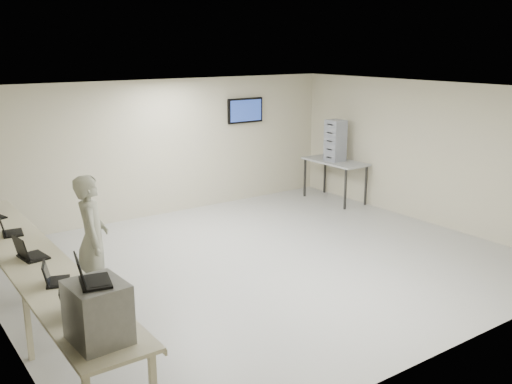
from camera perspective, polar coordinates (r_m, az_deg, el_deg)
room at (r=9.07m, az=0.69°, el=1.44°), size 8.01×7.01×2.81m
workbench at (r=7.73m, az=-21.48°, el=-6.47°), size 0.76×6.00×0.90m
equipment_box at (r=5.31m, az=-15.54°, el=-11.50°), size 0.49×0.56×0.55m
laptop_on_box at (r=5.16m, az=-16.37°, el=-8.16°), size 0.36×0.40×0.27m
laptop_0 at (r=5.96m, az=-17.79°, el=-10.80°), size 0.44×0.47×0.31m
laptop_1 at (r=6.73m, az=-19.64°, el=-8.10°), size 0.37×0.39×0.26m
laptop_2 at (r=7.59m, az=-21.85°, el=-5.66°), size 0.37×0.42×0.30m
laptop_3 at (r=8.64m, az=-23.55°, el=-3.48°), size 0.34×0.39×0.28m
soldier at (r=8.08m, az=-16.02°, el=-4.57°), size 0.63×0.77×1.80m
side_table at (r=13.02m, az=7.92°, el=2.82°), size 0.72×1.55×0.93m
storage_bins at (r=12.91m, az=7.94°, el=5.13°), size 0.35×0.39×0.92m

